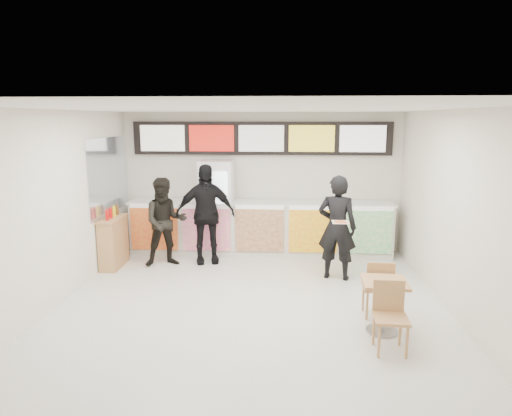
# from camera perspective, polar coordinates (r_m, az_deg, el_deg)

# --- Properties ---
(floor) EXTENTS (7.00, 7.00, 0.00)m
(floor) POSITION_cam_1_polar(r_m,az_deg,el_deg) (7.00, -0.84, -13.03)
(floor) COLOR beige
(floor) RESTS_ON ground
(ceiling) EXTENTS (7.00, 7.00, 0.00)m
(ceiling) POSITION_cam_1_polar(r_m,az_deg,el_deg) (6.39, -0.91, 12.34)
(ceiling) COLOR white
(ceiling) RESTS_ON wall_back
(wall_back) EXTENTS (6.00, 0.00, 6.00)m
(wall_back) POSITION_cam_1_polar(r_m,az_deg,el_deg) (9.97, 0.69, 3.27)
(wall_back) COLOR silver
(wall_back) RESTS_ON floor
(wall_left) EXTENTS (0.00, 7.00, 7.00)m
(wall_left) POSITION_cam_1_polar(r_m,az_deg,el_deg) (7.39, -24.74, -0.54)
(wall_left) COLOR silver
(wall_left) RESTS_ON floor
(wall_right) EXTENTS (0.00, 7.00, 7.00)m
(wall_right) POSITION_cam_1_polar(r_m,az_deg,el_deg) (6.98, 24.52, -1.17)
(wall_right) COLOR silver
(wall_right) RESTS_ON floor
(service_counter) EXTENTS (5.56, 0.77, 1.14)m
(service_counter) POSITION_cam_1_polar(r_m,az_deg,el_deg) (9.75, 0.56, -2.47)
(service_counter) COLOR silver
(service_counter) RESTS_ON floor
(menu_board) EXTENTS (5.50, 0.14, 0.70)m
(menu_board) POSITION_cam_1_polar(r_m,az_deg,el_deg) (9.80, 0.68, 8.71)
(menu_board) COLOR black
(menu_board) RESTS_ON wall_back
(drinks_fridge) EXTENTS (0.70, 0.67, 2.00)m
(drinks_fridge) POSITION_cam_1_polar(r_m,az_deg,el_deg) (9.76, -4.92, 0.09)
(drinks_fridge) COLOR white
(drinks_fridge) RESTS_ON floor
(mirror_panel) EXTENTS (0.01, 2.00, 1.50)m
(mirror_panel) POSITION_cam_1_polar(r_m,az_deg,el_deg) (9.55, -17.90, 3.89)
(mirror_panel) COLOR #B2B7BF
(mirror_panel) RESTS_ON wall_left
(customer_main) EXTENTS (0.78, 0.62, 1.89)m
(customer_main) POSITION_cam_1_polar(r_m,az_deg,el_deg) (8.29, 10.10, -2.42)
(customer_main) COLOR black
(customer_main) RESTS_ON floor
(customer_left) EXTENTS (1.02, 0.91, 1.75)m
(customer_left) POSITION_cam_1_polar(r_m,az_deg,el_deg) (9.09, -11.26, -1.73)
(customer_left) COLOR black
(customer_left) RESTS_ON floor
(customer_mid) EXTENTS (1.25, 0.76, 1.99)m
(customer_mid) POSITION_cam_1_polar(r_m,az_deg,el_deg) (9.13, -6.36, -0.74)
(customer_mid) COLOR black
(customer_mid) RESTS_ON floor
(pizza_slice) EXTENTS (0.36, 0.36, 0.02)m
(pizza_slice) POSITION_cam_1_polar(r_m,az_deg,el_deg) (7.81, 10.52, -1.69)
(pizza_slice) COLOR beige
(pizza_slice) RESTS_ON customer_main
(cafe_table) EXTENTS (0.61, 1.51, 0.87)m
(cafe_table) POSITION_cam_1_polar(r_m,az_deg,el_deg) (6.48, 15.68, -10.62)
(cafe_table) COLOR tan
(cafe_table) RESTS_ON floor
(condiment_ledge) EXTENTS (0.35, 0.88, 1.17)m
(condiment_ledge) POSITION_cam_1_polar(r_m,az_deg,el_deg) (9.35, -17.38, -4.04)
(condiment_ledge) COLOR tan
(condiment_ledge) RESTS_ON floor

